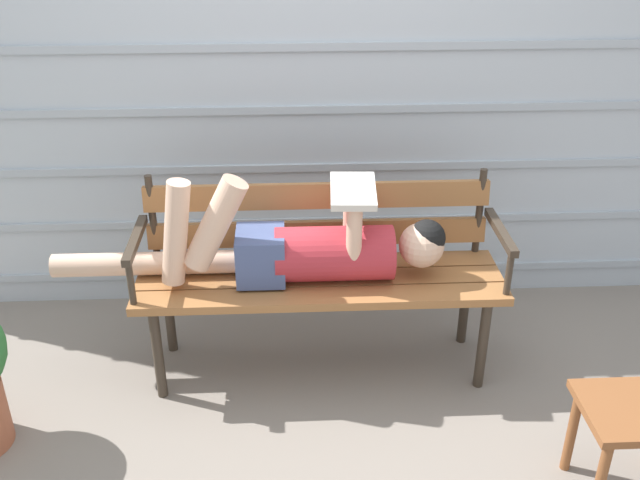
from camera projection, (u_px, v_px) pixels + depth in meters
ground_plane at (321, 376)px, 3.19m from camera, size 12.00×12.00×0.00m
house_siding at (313, 77)px, 3.29m from camera, size 4.54×0.08×2.31m
park_bench at (319, 262)px, 3.08m from camera, size 1.55×0.44×0.86m
reclining_person at (300, 248)px, 2.96m from camera, size 1.65×0.26×0.50m
footstool at (639, 425)px, 2.45m from camera, size 0.41×0.32×0.40m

